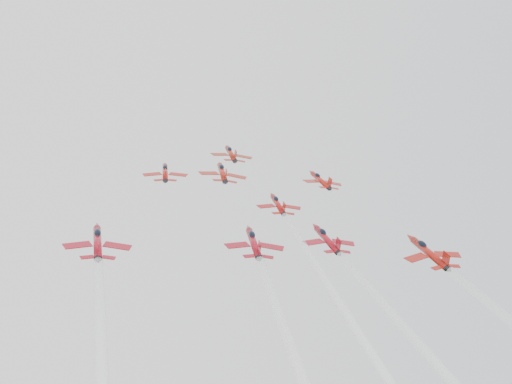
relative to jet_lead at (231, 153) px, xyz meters
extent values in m
cylinder|color=maroon|center=(0.00, -0.34, -0.26)|extent=(1.13, 9.63, 5.82)
cone|color=maroon|center=(0.00, 5.21, 2.68)|extent=(1.13, 2.53, 2.06)
cone|color=black|center=(0.00, -5.44, -2.96)|extent=(1.13, 1.62, 1.58)
ellipsoid|color=black|center=(0.00, 1.51, 1.30)|extent=(1.03, 2.44, 1.88)
cube|color=maroon|center=(-2.78, -1.04, -0.69)|extent=(4.24, 2.81, 0.96)
cube|color=maroon|center=(2.78, -1.04, -0.69)|extent=(4.24, 2.81, 0.96)
cube|color=maroon|center=(0.00, -4.92, -1.29)|extent=(0.12, 2.60, 2.69)
cube|color=maroon|center=(-1.44, -4.53, -2.48)|extent=(2.04, 1.40, 0.56)
cube|color=maroon|center=(1.44, -4.53, -2.48)|extent=(2.04, 1.40, 0.56)
cylinder|color=#A1150F|center=(-16.71, -14.04, -7.52)|extent=(1.05, 8.90, 5.38)
cone|color=#A1150F|center=(-16.71, -8.91, -4.80)|extent=(1.05, 2.34, 1.91)
cone|color=black|center=(-16.71, -18.75, -10.02)|extent=(1.05, 1.50, 1.46)
ellipsoid|color=black|center=(-16.71, -12.33, -6.08)|extent=(0.95, 2.25, 1.74)
cube|color=#A1150F|center=(-19.28, -14.69, -7.92)|extent=(3.92, 2.60, 0.89)
cube|color=#A1150F|center=(-14.14, -14.69, -7.92)|extent=(3.92, 2.60, 0.89)
cube|color=#A1150F|center=(-16.71, -18.28, -8.47)|extent=(0.11, 2.41, 2.48)
cube|color=#A1150F|center=(-18.05, -17.91, -9.57)|extent=(1.88, 1.29, 0.51)
cube|color=#A1150F|center=(-15.38, -17.91, -9.57)|extent=(1.88, 1.29, 0.51)
cylinder|color=#A11A0F|center=(-4.69, -12.75, -6.83)|extent=(1.18, 10.00, 6.05)
cone|color=#A11A0F|center=(-4.69, -6.98, -3.78)|extent=(1.18, 2.63, 2.14)
cone|color=black|center=(-4.69, -18.04, -9.64)|extent=(1.18, 1.68, 1.64)
ellipsoid|color=black|center=(-4.69, -10.82, -5.21)|extent=(1.07, 2.53, 1.95)
cube|color=#A11A0F|center=(-7.58, -13.48, -7.28)|extent=(4.41, 2.92, 1.00)
cube|color=#A11A0F|center=(-1.80, -13.48, -7.28)|extent=(4.41, 2.92, 1.00)
cube|color=#A11A0F|center=(-4.69, -17.50, -7.90)|extent=(0.13, 2.70, 2.79)
cube|color=#A11A0F|center=(-6.19, -17.09, -9.14)|extent=(2.11, 1.45, 0.58)
cube|color=#A11A0F|center=(-3.19, -17.09, -9.14)|extent=(2.11, 1.45, 0.58)
cylinder|color=#A4170F|center=(16.34, -14.74, -7.89)|extent=(1.03, 8.80, 5.32)
cone|color=#A4170F|center=(16.34, -9.67, -5.20)|extent=(1.03, 2.31, 1.88)
cone|color=black|center=(16.34, -19.39, -10.35)|extent=(1.03, 1.48, 1.44)
ellipsoid|color=black|center=(16.34, -13.05, -6.46)|extent=(0.94, 2.22, 1.72)
cube|color=#A4170F|center=(13.80, -15.38, -8.28)|extent=(3.88, 2.57, 0.88)
cube|color=#A4170F|center=(18.88, -15.38, -8.28)|extent=(3.88, 2.57, 0.88)
cube|color=#A4170F|center=(16.34, -18.92, -8.83)|extent=(0.11, 2.38, 2.45)
cube|color=#A4170F|center=(15.02, -18.56, -9.91)|extent=(1.86, 1.28, 0.51)
cube|color=#A4170F|center=(17.66, -18.56, -9.91)|extent=(1.86, 1.28, 0.51)
cylinder|color=#99100E|center=(2.61, -28.07, -14.95)|extent=(0.99, 8.38, 5.07)
cone|color=#99100E|center=(2.61, -23.23, -12.39)|extent=(0.99, 2.20, 1.79)
cone|color=black|center=(2.61, -32.50, -17.30)|extent=(0.99, 1.41, 1.37)
ellipsoid|color=black|center=(2.61, -26.45, -13.59)|extent=(0.90, 2.12, 1.64)
cube|color=#99100E|center=(0.19, -28.68, -15.32)|extent=(3.69, 2.45, 0.83)
cube|color=#99100E|center=(5.03, -28.68, -15.32)|extent=(3.69, 2.45, 0.83)
cube|color=#99100E|center=(2.61, -32.05, -15.84)|extent=(0.11, 2.26, 2.34)
cube|color=#99100E|center=(1.35, -31.71, -16.88)|extent=(1.77, 1.21, 0.48)
cube|color=#99100E|center=(3.86, -31.71, -16.88)|extent=(1.77, 1.21, 0.48)
cylinder|color=white|center=(2.61, -68.45, -36.34)|extent=(1.25, 71.86, 38.86)
cylinder|color=maroon|center=(-30.21, -43.82, -23.29)|extent=(1.16, 9.84, 5.95)
cone|color=maroon|center=(-30.21, -38.14, -20.29)|extent=(1.16, 2.59, 2.11)
cone|color=black|center=(-30.21, -49.03, -26.05)|extent=(1.16, 1.66, 1.61)
ellipsoid|color=black|center=(-30.21, -41.92, -21.69)|extent=(1.05, 2.49, 1.92)
cube|color=maroon|center=(-33.05, -44.54, -23.73)|extent=(4.34, 2.88, 0.98)
cube|color=maroon|center=(-27.37, -44.54, -23.73)|extent=(4.34, 2.88, 0.98)
cube|color=maroon|center=(-30.21, -48.50, -24.34)|extent=(0.13, 2.66, 2.75)
cube|color=maroon|center=(-31.68, -48.10, -25.56)|extent=(2.08, 1.43, 0.57)
cube|color=maroon|center=(-28.74, -48.10, -25.56)|extent=(2.08, 1.43, 0.57)
cylinder|color=maroon|center=(-6.20, -43.31, -23.03)|extent=(1.12, 9.49, 5.73)
cone|color=maroon|center=(-6.20, -37.85, -20.13)|extent=(1.12, 2.49, 2.03)
cone|color=black|center=(-6.20, -48.33, -25.69)|extent=(1.12, 1.60, 1.56)
ellipsoid|color=black|center=(-6.20, -41.49, -21.49)|extent=(1.01, 2.40, 1.85)
cube|color=maroon|center=(-8.94, -44.01, -23.45)|extent=(4.18, 2.77, 0.94)
cube|color=maroon|center=(-3.46, -44.01, -23.45)|extent=(4.18, 2.77, 0.94)
cube|color=maroon|center=(-6.20, -47.83, -24.04)|extent=(0.12, 2.56, 2.65)
cube|color=maroon|center=(-7.62, -47.44, -25.21)|extent=(2.01, 1.37, 0.55)
cube|color=maroon|center=(-4.78, -47.44, -25.21)|extent=(2.01, 1.37, 0.55)
cylinder|color=maroon|center=(6.84, -41.71, -22.18)|extent=(1.06, 9.02, 5.46)
cone|color=maroon|center=(6.84, -36.51, -19.42)|extent=(1.06, 2.37, 1.93)
cone|color=black|center=(6.84, -46.49, -24.71)|extent=(1.06, 1.52, 1.48)
ellipsoid|color=black|center=(6.84, -39.98, -20.71)|extent=(0.97, 2.28, 1.76)
cube|color=maroon|center=(4.23, -42.37, -22.58)|extent=(3.98, 2.64, 0.90)
cube|color=maroon|center=(9.44, -42.37, -22.58)|extent=(3.98, 2.64, 0.90)
cube|color=maroon|center=(6.84, -46.01, -23.14)|extent=(0.12, 2.44, 2.52)
cube|color=maroon|center=(5.49, -45.64, -24.26)|extent=(1.91, 1.31, 0.52)
cube|color=maroon|center=(8.19, -45.64, -24.26)|extent=(1.91, 1.31, 0.52)
cylinder|color=#9F160F|center=(23.33, -45.88, -24.39)|extent=(1.18, 10.05, 6.08)
cone|color=#9F160F|center=(23.33, -40.09, -21.32)|extent=(1.18, 2.64, 2.15)
cone|color=black|center=(23.33, -51.20, -27.20)|extent=(1.18, 1.69, 1.65)
ellipsoid|color=black|center=(23.33, -43.95, -22.75)|extent=(1.07, 2.54, 1.96)
cube|color=#9F160F|center=(20.43, -46.61, -24.84)|extent=(4.43, 2.94, 1.00)
cube|color=#9F160F|center=(26.23, -46.61, -24.84)|extent=(4.43, 2.94, 1.00)
cube|color=#9F160F|center=(23.33, -50.66, -25.46)|extent=(0.13, 2.72, 2.81)
cube|color=#9F160F|center=(21.82, -50.25, -26.70)|extent=(2.12, 1.46, 0.58)
cube|color=#9F160F|center=(24.83, -50.25, -26.70)|extent=(2.12, 1.46, 0.58)
camera|label=1|loc=(-32.67, -141.18, -28.47)|focal=45.00mm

